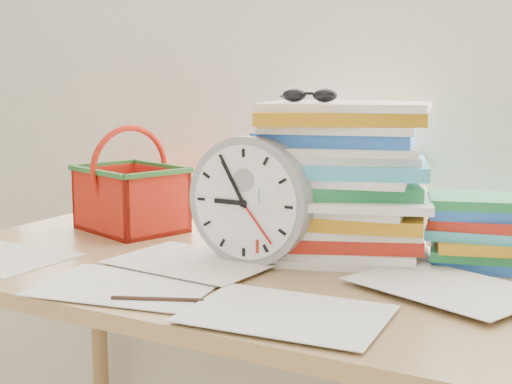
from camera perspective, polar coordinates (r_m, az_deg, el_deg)
The scene contains 8 objects.
desk at distance 1.44m, azimuth -0.96°, elevation -8.90°, with size 1.40×0.70×0.75m.
paper_stack at distance 1.49m, azimuth 6.97°, elevation 0.95°, with size 0.36×0.30×0.32m, color white, non-canonical shape.
clock at distance 1.41m, azimuth -0.41°, elevation -0.71°, with size 0.26×0.26×0.05m, color gray.
sunglasses at distance 1.45m, azimuth 4.29°, elevation 7.75°, with size 0.13×0.11×0.03m, color black, non-canonical shape.
book_stack at distance 1.48m, azimuth 17.33°, elevation -3.02°, with size 0.24×0.18×0.14m, color white, non-canonical shape.
basket at distance 1.76m, azimuth -10.01°, elevation 0.98°, with size 0.25×0.20×0.25m, color red, non-canonical shape.
pen at distance 1.21m, azimuth -7.89°, elevation -8.54°, with size 0.01×0.01×0.16m, color black.
scattered_papers at distance 1.42m, azimuth -0.96°, elevation -5.78°, with size 1.26×0.42×0.02m, color white, non-canonical shape.
Camera 1 is at (0.68, 0.41, 1.12)m, focal length 50.00 mm.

